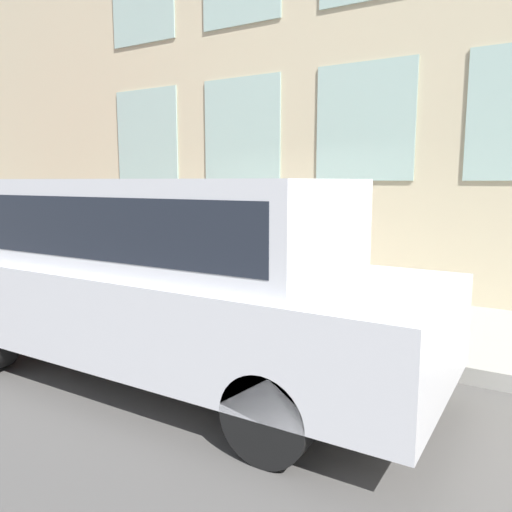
% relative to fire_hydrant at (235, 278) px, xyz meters
% --- Properties ---
extents(ground_plane, '(80.00, 80.00, 0.00)m').
position_rel_fire_hydrant_xyz_m(ground_plane, '(-0.69, -0.03, -0.59)').
color(ground_plane, '#514F4C').
extents(sidewalk, '(2.52, 60.00, 0.17)m').
position_rel_fire_hydrant_xyz_m(sidewalk, '(0.58, -0.03, -0.51)').
color(sidewalk, '#9E9B93').
rests_on(sidewalk, ground_plane).
extents(building_facade, '(0.33, 40.00, 9.07)m').
position_rel_fire_hydrant_xyz_m(building_facade, '(1.99, -0.03, 3.94)').
color(building_facade, '#C6B793').
rests_on(building_facade, ground_plane).
extents(fire_hydrant, '(0.34, 0.45, 0.82)m').
position_rel_fire_hydrant_xyz_m(fire_hydrant, '(0.00, 0.00, 0.00)').
color(fire_hydrant, red).
rests_on(fire_hydrant, sidewalk).
extents(person, '(0.40, 0.26, 1.64)m').
position_rel_fire_hydrant_xyz_m(person, '(0.09, -0.62, 0.56)').
color(person, '#998466').
rests_on(person, sidewalk).
extents(parked_truck_silver_near, '(1.87, 5.24, 1.92)m').
position_rel_fire_hydrant_xyz_m(parked_truck_silver_near, '(-1.95, -0.54, 0.48)').
color(parked_truck_silver_near, black).
rests_on(parked_truck_silver_near, ground_plane).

